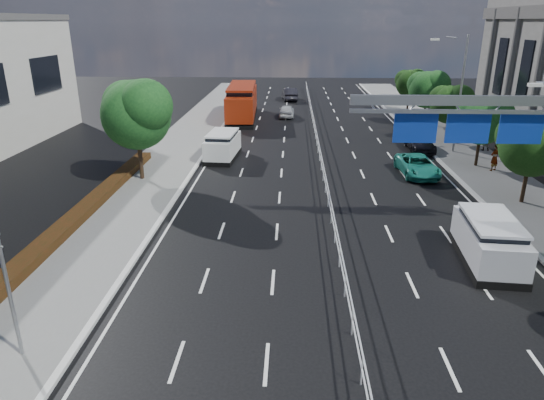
{
  "coord_description": "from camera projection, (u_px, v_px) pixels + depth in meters",
  "views": [
    {
      "loc": [
        -2.12,
        -12.26,
        9.97
      ],
      "look_at": [
        -2.96,
        8.11,
        2.4
      ],
      "focal_mm": 32.0,
      "sensor_mm": 36.0,
      "label": 1
    }
  ],
  "objects": [
    {
      "name": "far_tree_d",
      "position": [
        534.0,
        142.0,
        26.71
      ],
      "size": [
        3.85,
        3.59,
        5.34
      ],
      "color": "black",
      "rests_on": "ground"
    },
    {
      "name": "ground",
      "position": [
        357.0,
        366.0,
        14.88
      ],
      "size": [
        160.0,
        160.0,
        0.0
      ],
      "primitive_type": "plane",
      "color": "black",
      "rests_on": "ground"
    },
    {
      "name": "streetlight_far",
      "position": [
        457.0,
        87.0,
        37.01
      ],
      "size": [
        2.78,
        2.4,
        9.0
      ],
      "color": "gray",
      "rests_on": "ground"
    },
    {
      "name": "near_tree_back",
      "position": [
        137.0,
        111.0,
        30.57
      ],
      "size": [
        4.84,
        4.51,
        6.69
      ],
      "color": "black",
      "rests_on": "ground"
    },
    {
      "name": "pedestrian_a",
      "position": [
        495.0,
        157.0,
        33.45
      ],
      "size": [
        0.82,
        0.75,
        1.89
      ],
      "primitive_type": "imported",
      "rotation": [
        0.0,
        0.0,
        3.7
      ],
      "color": "gray",
      "rests_on": "sidewalk_far"
    },
    {
      "name": "far_tree_e",
      "position": [
        483.0,
        118.0,
        33.79
      ],
      "size": [
        3.63,
        3.38,
        5.13
      ],
      "color": "black",
      "rests_on": "ground"
    },
    {
      "name": "pedestrian_b",
      "position": [
        485.0,
        140.0,
        38.8
      ],
      "size": [
        0.91,
        0.78,
        1.65
      ],
      "primitive_type": "imported",
      "rotation": [
        0.0,
        0.0,
        2.93
      ],
      "color": "gray",
      "rests_on": "sidewalk_far"
    },
    {
      "name": "far_tree_f",
      "position": [
        451.0,
        102.0,
        40.83
      ],
      "size": [
        3.52,
        3.28,
        5.02
      ],
      "color": "black",
      "rests_on": "ground"
    },
    {
      "name": "parked_car_dark",
      "position": [
        420.0,
        142.0,
        39.35
      ],
      "size": [
        1.98,
        4.69,
        1.35
      ],
      "primitive_type": "imported",
      "rotation": [
        0.0,
        0.0,
        -0.02
      ],
      "color": "black",
      "rests_on": "ground"
    },
    {
      "name": "kerb_near",
      "position": [
        70.0,
        356.0,
        15.2
      ],
      "size": [
        0.25,
        140.0,
        0.15
      ],
      "primitive_type": "cube",
      "color": "silver",
      "rests_on": "ground"
    },
    {
      "name": "silver_minivan",
      "position": [
        489.0,
        241.0,
        20.98
      ],
      "size": [
        2.5,
        5.11,
        2.06
      ],
      "rotation": [
        0.0,
        0.0,
        -0.08
      ],
      "color": "black",
      "rests_on": "ground"
    },
    {
      "name": "far_tree_g",
      "position": [
        428.0,
        88.0,
        47.76
      ],
      "size": [
        3.96,
        3.69,
        5.45
      ],
      "color": "black",
      "rests_on": "ground"
    },
    {
      "name": "white_minivan",
      "position": [
        223.0,
        146.0,
        36.9
      ],
      "size": [
        2.4,
        4.89,
        2.07
      ],
      "rotation": [
        0.0,
        0.0,
        -0.07
      ],
      "color": "black",
      "rests_on": "ground"
    },
    {
      "name": "parked_car_teal",
      "position": [
        417.0,
        166.0,
        33.08
      ],
      "size": [
        2.47,
        4.92,
        1.34
      ],
      "primitive_type": "imported",
      "rotation": [
        0.0,
        0.0,
        0.05
      ],
      "color": "#1B7A6A",
      "rests_on": "ground"
    },
    {
      "name": "near_car_silver",
      "position": [
        287.0,
        111.0,
        52.98
      ],
      "size": [
        1.7,
        3.99,
        1.35
      ],
      "primitive_type": "imported",
      "rotation": [
        0.0,
        0.0,
        3.11
      ],
      "color": "#B7BBBF",
      "rests_on": "ground"
    },
    {
      "name": "hedge_near",
      "position": [
        19.0,
        269.0,
        19.95
      ],
      "size": [
        1.0,
        36.0,
        0.44
      ],
      "primitive_type": "cube",
      "color": "black",
      "rests_on": "sidewalk_near"
    },
    {
      "name": "near_car_dark",
      "position": [
        290.0,
        94.0,
        64.26
      ],
      "size": [
        2.24,
        5.0,
        1.59
      ],
      "primitive_type": "imported",
      "rotation": [
        0.0,
        0.0,
        3.26
      ],
      "color": "black",
      "rests_on": "ground"
    },
    {
      "name": "median_fence",
      "position": [
        320.0,
        157.0,
        35.77
      ],
      "size": [
        0.05,
        85.0,
        1.02
      ],
      "color": "silver",
      "rests_on": "ground"
    },
    {
      "name": "overhead_gantry",
      "position": [
        486.0,
        122.0,
        22.08
      ],
      "size": [
        10.24,
        0.38,
        7.45
      ],
      "color": "gray",
      "rests_on": "ground"
    },
    {
      "name": "far_tree_h",
      "position": [
        410.0,
        82.0,
        54.91
      ],
      "size": [
        3.41,
        3.18,
        4.91
      ],
      "color": "black",
      "rests_on": "ground"
    },
    {
      "name": "red_bus",
      "position": [
        242.0,
        101.0,
        51.9
      ],
      "size": [
        3.32,
        12.02,
        3.56
      ],
      "rotation": [
        0.0,
        0.0,
        0.04
      ],
      "color": "black",
      "rests_on": "ground"
    }
  ]
}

